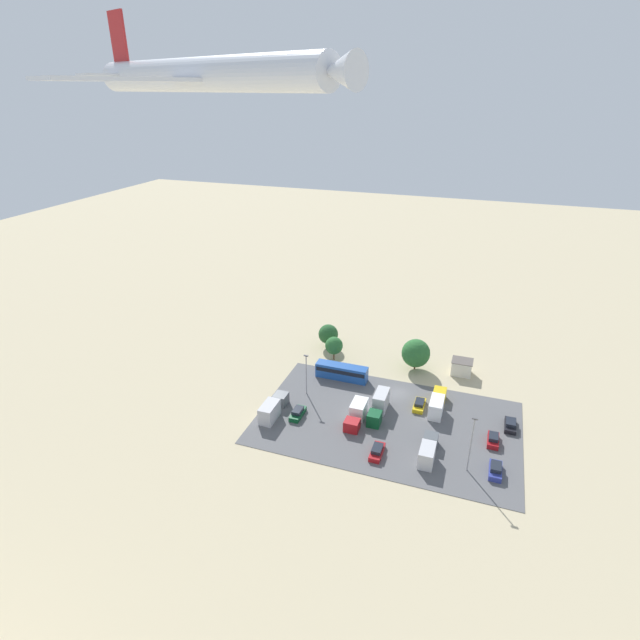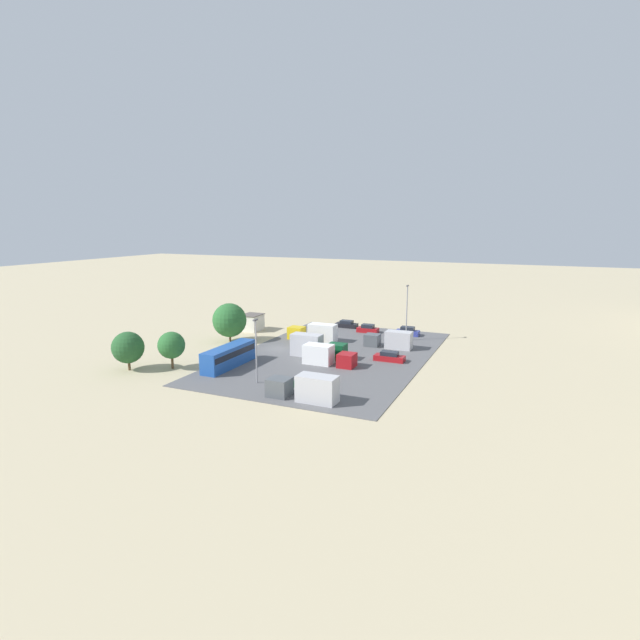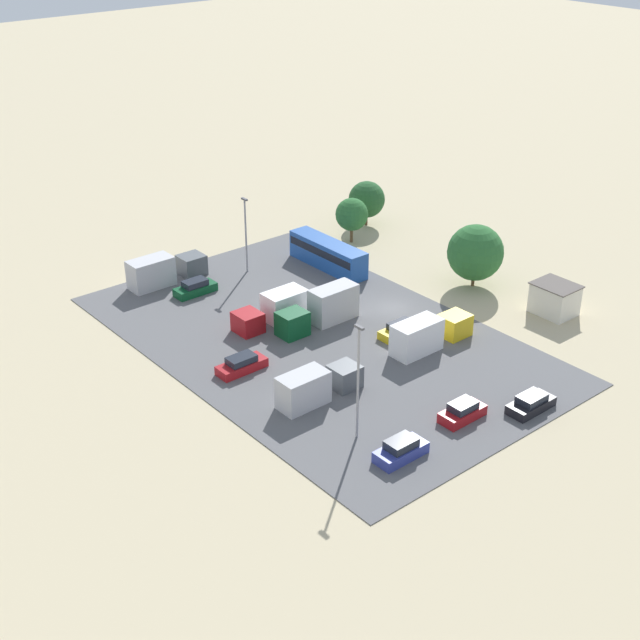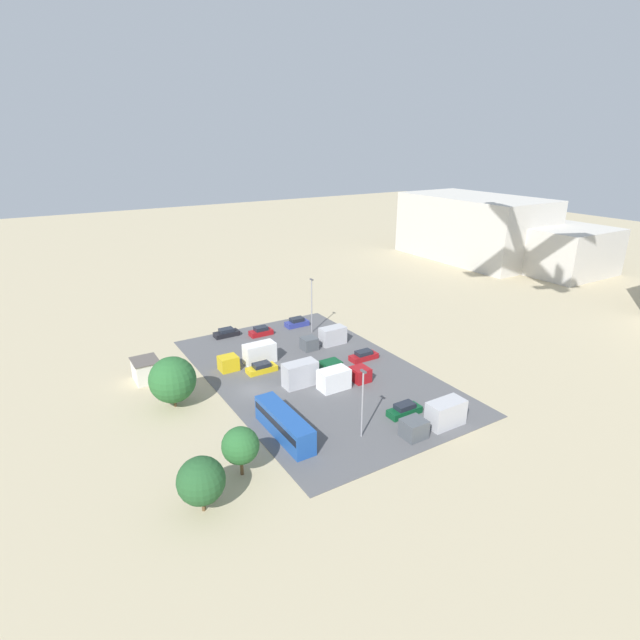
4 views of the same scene
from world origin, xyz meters
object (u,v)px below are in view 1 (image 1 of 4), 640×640
object	(u,v)px
bus	(342,371)
parked_car_0	(493,440)
shed_building	(462,367)
parked_truck_0	(428,451)
parked_car_5	(510,425)
parked_truck_4	(273,408)
parked_car_4	(377,451)
parked_car_3	(419,405)
airplane	(206,75)
parked_car_1	(298,413)
parked_car_2	(495,470)
parked_truck_2	(357,413)
parked_truck_1	(379,406)
parked_truck_3	(437,403)

from	to	relation	value
bus	parked_car_0	world-z (taller)	bus
shed_building	parked_truck_0	distance (m)	29.15
bus	parked_truck_0	bearing A→B (deg)	47.52
parked_car_5	parked_truck_4	distance (m)	42.71
shed_building	parked_car_4	bearing A→B (deg)	70.86
parked_car_3	airplane	xyz separation A→B (m)	(20.85, 31.70, 55.48)
parked_car_1	parked_car_2	world-z (taller)	parked_car_2
parked_car_2	parked_truck_2	xyz separation A→B (m)	(24.25, -6.27, 0.65)
parked_car_0	parked_truck_4	distance (m)	38.98
parked_car_2	parked_truck_0	xyz separation A→B (m)	(10.57, -0.20, 0.67)
parked_car_1	parked_car_2	size ratio (longest dim) A/B	1.05
parked_truck_1	parked_truck_3	world-z (taller)	parked_truck_1
parked_car_3	parked_truck_3	world-z (taller)	parked_truck_3
shed_building	parked_truck_0	xyz separation A→B (m)	(2.81, 29.01, -0.19)
parked_car_5	parked_truck_3	world-z (taller)	parked_truck_3
airplane	parked_car_1	bearing A→B (deg)	-157.58
parked_car_1	shed_building	bearing A→B (deg)	-136.66
parked_truck_3	shed_building	bearing A→B (deg)	78.27
parked_car_3	airplane	size ratio (longest dim) A/B	0.13
parked_truck_4	parked_car_4	bearing A→B (deg)	-11.73
parked_car_3	parked_truck_3	size ratio (longest dim) A/B	0.51
parked_truck_0	parked_truck_1	xyz separation A→B (m)	(10.35, -9.41, 0.26)
parked_car_5	parked_truck_1	world-z (taller)	parked_truck_1
parked_car_0	parked_car_2	xyz separation A→B (m)	(-0.60, 7.64, 0.03)
parked_car_4	parked_truck_3	xyz separation A→B (m)	(-7.63, -15.94, 0.82)
parked_truck_1	parked_car_4	bearing A→B (deg)	101.85
parked_truck_0	shed_building	bearing A→B (deg)	84.48
parked_truck_1	bus	bearing A→B (deg)	-42.67
parked_truck_0	airplane	size ratio (longest dim) A/B	0.22
bus	parked_car_4	bearing A→B (deg)	31.10
parked_car_3	parked_car_4	xyz separation A→B (m)	(4.41, 15.69, 0.02)
parked_car_3	parked_truck_2	world-z (taller)	parked_truck_2
parked_car_3	parked_truck_0	size ratio (longest dim) A/B	0.57
shed_building	parked_car_1	distance (m)	37.15
bus	parked_truck_3	bearing A→B (deg)	76.58
parked_truck_2	parked_truck_3	xyz separation A→B (m)	(-13.35, -7.86, 0.10)
parked_truck_0	parked_truck_2	world-z (taller)	parked_truck_0
parked_car_1	parked_truck_3	world-z (taller)	parked_truck_3
parked_truck_0	bus	bearing A→B (deg)	137.52
parked_car_2	parked_car_3	distance (m)	19.81
parked_truck_0	parked_truck_4	size ratio (longest dim) A/B	0.91
shed_building	parked_truck_2	bearing A→B (deg)	54.30
parked_truck_1	parked_truck_3	xyz separation A→B (m)	(-10.02, -4.52, -0.18)
bus	parked_truck_4	bearing A→B (deg)	-26.46
parked_car_1	parked_car_2	xyz separation A→B (m)	(-34.78, 3.72, 0.04)
shed_building	bus	size ratio (longest dim) A/B	0.40
parked_car_4	airplane	size ratio (longest dim) A/B	0.13
parked_truck_3	parked_truck_4	distance (m)	30.63
parked_truck_1	parked_truck_2	world-z (taller)	parked_truck_1
parked_truck_2	parked_car_4	bearing A→B (deg)	125.29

